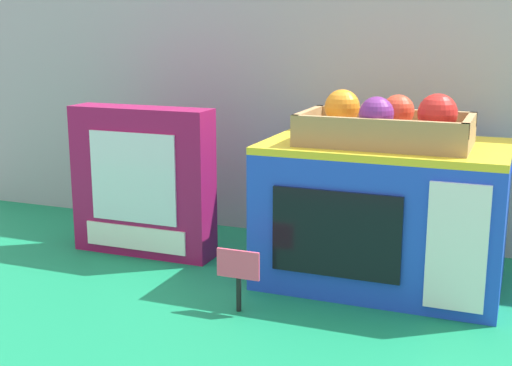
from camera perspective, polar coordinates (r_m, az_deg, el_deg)
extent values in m
plane|color=#147A4C|center=(1.31, 0.91, -6.51)|extent=(1.70, 1.70, 0.00)
cube|color=#A0A3A8|center=(1.44, 3.84, 7.08)|extent=(1.61, 0.03, 0.58)
cube|color=blue|center=(1.21, 10.41, -2.71)|extent=(0.40, 0.26, 0.23)
cube|color=yellow|center=(1.18, 10.65, 3.01)|extent=(0.40, 0.26, 0.01)
cube|color=black|center=(1.09, 6.57, -4.23)|extent=(0.21, 0.01, 0.14)
cube|color=white|center=(1.06, 16.22, -5.16)|extent=(0.09, 0.01, 0.19)
cube|color=#A37F51|center=(1.15, 10.57, 3.79)|extent=(0.28, 0.15, 0.03)
cube|color=#A37F51|center=(1.08, 9.90, 4.60)|extent=(0.28, 0.01, 0.02)
cube|color=#A37F51|center=(1.22, 11.27, 5.46)|extent=(0.28, 0.01, 0.02)
cube|color=#A37F51|center=(1.18, 4.32, 5.44)|extent=(0.01, 0.15, 0.02)
cube|color=#A37F51|center=(1.13, 17.18, 4.59)|extent=(0.01, 0.15, 0.02)
sphere|color=orange|center=(1.18, 7.12, 6.24)|extent=(0.06, 0.06, 0.06)
sphere|color=red|center=(1.11, 14.75, 5.58)|extent=(0.06, 0.06, 0.06)
sphere|color=#E04228|center=(1.16, 11.63, 5.85)|extent=(0.05, 0.05, 0.05)
sphere|color=#72287F|center=(1.11, 9.90, 5.63)|extent=(0.06, 0.06, 0.06)
cube|color=#99144C|center=(1.34, -9.32, 0.13)|extent=(0.28, 0.07, 0.29)
cube|color=silver|center=(1.31, -10.14, 0.41)|extent=(0.18, 0.00, 0.17)
cube|color=white|center=(1.34, -9.94, -4.48)|extent=(0.21, 0.00, 0.05)
cylinder|color=black|center=(1.09, -1.43, -9.16)|extent=(0.01, 0.01, 0.06)
cube|color=#F44C6B|center=(1.07, -1.49, -6.71)|extent=(0.07, 0.00, 0.05)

